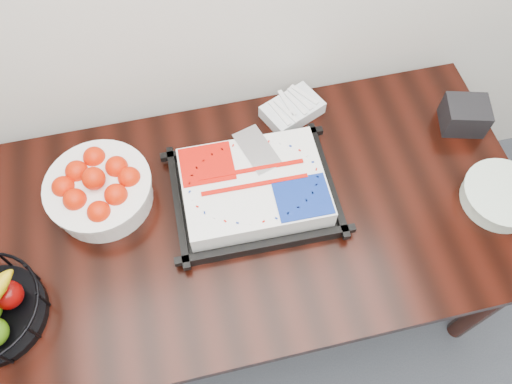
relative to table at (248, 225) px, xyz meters
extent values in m
cube|color=black|center=(0.00, 0.00, 0.07)|extent=(1.80, 0.90, 0.04)
cylinder|color=black|center=(-0.82, 0.37, -0.31)|extent=(0.07, 0.07, 0.71)
cylinder|color=black|center=(0.82, -0.37, -0.31)|extent=(0.07, 0.07, 0.71)
cylinder|color=black|center=(0.82, 0.37, -0.31)|extent=(0.07, 0.07, 0.71)
cube|color=black|center=(0.03, 0.06, 0.10)|extent=(0.51, 0.40, 0.02)
cube|color=white|center=(0.03, 0.06, 0.15)|extent=(0.44, 0.34, 0.08)
cube|color=#C40C04|center=(-0.10, 0.14, 0.19)|extent=(0.17, 0.15, 0.00)
cube|color=navy|center=(0.16, -0.03, 0.19)|extent=(0.17, 0.15, 0.00)
cube|color=silver|center=(0.07, 0.16, 0.19)|extent=(0.13, 0.19, 0.00)
cylinder|color=white|center=(-0.43, 0.15, 0.14)|extent=(0.31, 0.31, 0.10)
cylinder|color=white|center=(-0.43, 0.15, 0.18)|extent=(0.33, 0.33, 0.01)
cylinder|color=white|center=(0.79, -0.13, 0.11)|extent=(0.24, 0.24, 0.05)
cylinder|color=white|center=(0.79, -0.13, 0.14)|extent=(0.25, 0.25, 0.01)
cube|color=silver|center=(0.24, 0.35, 0.11)|extent=(0.23, 0.20, 0.05)
cube|color=black|center=(0.80, 0.18, 0.14)|extent=(0.17, 0.15, 0.10)
camera|label=1|loc=(-0.13, -0.70, 1.49)|focal=35.00mm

